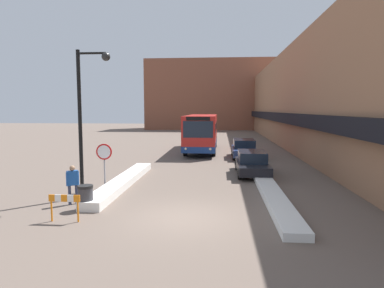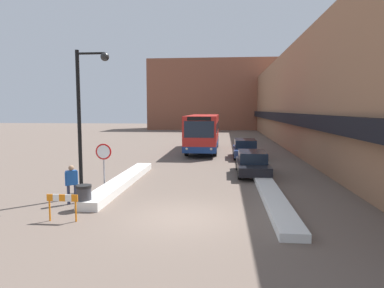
{
  "view_description": "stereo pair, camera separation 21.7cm",
  "coord_description": "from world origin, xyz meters",
  "px_view_note": "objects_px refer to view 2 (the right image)",
  "views": [
    {
      "loc": [
        1.32,
        -11.76,
        3.84
      ],
      "look_at": [
        -0.29,
        7.49,
        1.88
      ],
      "focal_mm": 32.0,
      "sensor_mm": 36.0,
      "label": 1
    },
    {
      "loc": [
        1.53,
        -11.74,
        3.84
      ],
      "look_at": [
        -0.29,
        7.49,
        1.88
      ],
      "focal_mm": 32.0,
      "sensor_mm": 36.0,
      "label": 2
    }
  ],
  "objects_px": {
    "trash_bin": "(84,197)",
    "pedestrian": "(72,181)",
    "parked_car_front": "(252,163)",
    "construction_barricade": "(62,202)",
    "parked_car_middle": "(245,149)",
    "street_lamp": "(85,107)",
    "city_bus": "(203,132)",
    "stop_sign": "(104,157)"
  },
  "relations": [
    {
      "from": "trash_bin",
      "to": "pedestrian",
      "type": "bearing_deg",
      "value": 138.52
    },
    {
      "from": "parked_car_front",
      "to": "pedestrian",
      "type": "relative_size",
      "value": 2.92
    },
    {
      "from": "parked_car_front",
      "to": "construction_barricade",
      "type": "relative_size",
      "value": 4.23
    },
    {
      "from": "parked_car_front",
      "to": "construction_barricade",
      "type": "distance_m",
      "value": 11.69
    },
    {
      "from": "trash_bin",
      "to": "parked_car_middle",
      "type": "bearing_deg",
      "value": 64.72
    },
    {
      "from": "parked_car_front",
      "to": "parked_car_middle",
      "type": "bearing_deg",
      "value": 90.0
    },
    {
      "from": "street_lamp",
      "to": "pedestrian",
      "type": "relative_size",
      "value": 3.97
    },
    {
      "from": "parked_car_middle",
      "to": "trash_bin",
      "type": "xyz_separation_m",
      "value": [
        -7.01,
        -14.85,
        -0.26
      ]
    },
    {
      "from": "pedestrian",
      "to": "city_bus",
      "type": "bearing_deg",
      "value": 37.17
    },
    {
      "from": "pedestrian",
      "to": "construction_barricade",
      "type": "distance_m",
      "value": 2.25
    },
    {
      "from": "street_lamp",
      "to": "city_bus",
      "type": "bearing_deg",
      "value": 76.89
    },
    {
      "from": "parked_car_middle",
      "to": "pedestrian",
      "type": "distance_m",
      "value": 16.16
    },
    {
      "from": "city_bus",
      "to": "construction_barricade",
      "type": "relative_size",
      "value": 10.01
    },
    {
      "from": "city_bus",
      "to": "street_lamp",
      "type": "height_order",
      "value": "street_lamp"
    },
    {
      "from": "stop_sign",
      "to": "construction_barricade",
      "type": "bearing_deg",
      "value": -87.71
    },
    {
      "from": "parked_car_middle",
      "to": "street_lamp",
      "type": "relative_size",
      "value": 0.72
    },
    {
      "from": "parked_car_front",
      "to": "parked_car_middle",
      "type": "distance_m",
      "value": 7.04
    },
    {
      "from": "street_lamp",
      "to": "construction_barricade",
      "type": "relative_size",
      "value": 5.75
    },
    {
      "from": "stop_sign",
      "to": "pedestrian",
      "type": "bearing_deg",
      "value": -100.52
    },
    {
      "from": "parked_car_front",
      "to": "street_lamp",
      "type": "xyz_separation_m",
      "value": [
        -7.57,
        -6.08,
        3.22
      ]
    },
    {
      "from": "city_bus",
      "to": "pedestrian",
      "type": "distance_m",
      "value": 18.68
    },
    {
      "from": "city_bus",
      "to": "parked_car_front",
      "type": "xyz_separation_m",
      "value": [
        3.58,
        -11.08,
        -1.11
      ]
    },
    {
      "from": "parked_car_middle",
      "to": "street_lamp",
      "type": "height_order",
      "value": "street_lamp"
    },
    {
      "from": "parked_car_middle",
      "to": "trash_bin",
      "type": "bearing_deg",
      "value": -115.28
    },
    {
      "from": "parked_car_front",
      "to": "stop_sign",
      "type": "relative_size",
      "value": 2.09
    },
    {
      "from": "parked_car_middle",
      "to": "construction_barricade",
      "type": "relative_size",
      "value": 4.14
    },
    {
      "from": "trash_bin",
      "to": "street_lamp",
      "type": "bearing_deg",
      "value": 108.0
    },
    {
      "from": "trash_bin",
      "to": "construction_barricade",
      "type": "bearing_deg",
      "value": -96.47
    },
    {
      "from": "city_bus",
      "to": "parked_car_middle",
      "type": "height_order",
      "value": "city_bus"
    },
    {
      "from": "construction_barricade",
      "to": "parked_car_middle",
      "type": "bearing_deg",
      "value": 66.21
    },
    {
      "from": "street_lamp",
      "to": "pedestrian",
      "type": "bearing_deg",
      "value": -103.6
    },
    {
      "from": "trash_bin",
      "to": "construction_barricade",
      "type": "xyz_separation_m",
      "value": [
        -0.16,
        -1.42,
        0.19
      ]
    },
    {
      "from": "city_bus",
      "to": "parked_car_front",
      "type": "distance_m",
      "value": 11.69
    },
    {
      "from": "city_bus",
      "to": "pedestrian",
      "type": "height_order",
      "value": "city_bus"
    },
    {
      "from": "pedestrian",
      "to": "trash_bin",
      "type": "distance_m",
      "value": 1.18
    },
    {
      "from": "parked_car_middle",
      "to": "stop_sign",
      "type": "distance_m",
      "value": 13.81
    },
    {
      "from": "parked_car_front",
      "to": "trash_bin",
      "type": "distance_m",
      "value": 10.5
    },
    {
      "from": "parked_car_front",
      "to": "trash_bin",
      "type": "height_order",
      "value": "parked_car_front"
    },
    {
      "from": "street_lamp",
      "to": "pedestrian",
      "type": "height_order",
      "value": "street_lamp"
    },
    {
      "from": "street_lamp",
      "to": "trash_bin",
      "type": "height_order",
      "value": "street_lamp"
    },
    {
      "from": "parked_car_front",
      "to": "street_lamp",
      "type": "bearing_deg",
      "value": -141.26
    },
    {
      "from": "construction_barricade",
      "to": "city_bus",
      "type": "bearing_deg",
      "value": 79.96
    }
  ]
}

